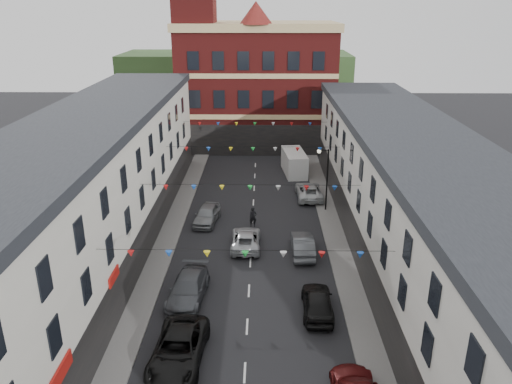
{
  "coord_description": "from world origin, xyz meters",
  "views": [
    {
      "loc": [
        0.9,
        -29.18,
        18.25
      ],
      "look_at": [
        0.36,
        8.59,
        3.91
      ],
      "focal_mm": 35.0,
      "sensor_mm": 36.0,
      "label": 1
    }
  ],
  "objects_px": {
    "car_left_e": "(207,214)",
    "car_left_d": "(188,289)",
    "car_left_c": "(178,349)",
    "white_van": "(294,163)",
    "street_lamp": "(325,171)",
    "pedestrian": "(253,217)",
    "car_right_d": "(318,302)",
    "moving_car": "(246,239)",
    "car_right_e": "(303,245)",
    "car_right_f": "(309,191)"
  },
  "relations": [
    {
      "from": "car_left_d",
      "to": "pedestrian",
      "type": "bearing_deg",
      "value": 75.25
    },
    {
      "from": "car_right_e",
      "to": "car_right_f",
      "type": "distance_m",
      "value": 12.0
    },
    {
      "from": "white_van",
      "to": "pedestrian",
      "type": "relative_size",
      "value": 3.21
    },
    {
      "from": "car_right_e",
      "to": "white_van",
      "type": "bearing_deg",
      "value": -91.76
    },
    {
      "from": "car_left_d",
      "to": "car_right_f",
      "type": "bearing_deg",
      "value": 67.44
    },
    {
      "from": "car_left_c",
      "to": "car_left_e",
      "type": "bearing_deg",
      "value": 94.51
    },
    {
      "from": "car_left_c",
      "to": "moving_car",
      "type": "xyz_separation_m",
      "value": [
        3.18,
        13.71,
        -0.13
      ]
    },
    {
      "from": "car_right_e",
      "to": "white_van",
      "type": "distance_m",
      "value": 19.64
    },
    {
      "from": "car_left_e",
      "to": "car_left_d",
      "type": "bearing_deg",
      "value": -82.31
    },
    {
      "from": "car_left_d",
      "to": "car_right_e",
      "type": "xyz_separation_m",
      "value": [
        7.97,
        6.49,
        -0.02
      ]
    },
    {
      "from": "car_left_e",
      "to": "pedestrian",
      "type": "height_order",
      "value": "pedestrian"
    },
    {
      "from": "car_left_d",
      "to": "pedestrian",
      "type": "height_order",
      "value": "pedestrian"
    },
    {
      "from": "street_lamp",
      "to": "car_left_e",
      "type": "bearing_deg",
      "value": -165.15
    },
    {
      "from": "car_right_d",
      "to": "pedestrian",
      "type": "relative_size",
      "value": 2.61
    },
    {
      "from": "white_van",
      "to": "street_lamp",
      "type": "bearing_deg",
      "value": -85.72
    },
    {
      "from": "moving_car",
      "to": "car_left_d",
      "type": "bearing_deg",
      "value": 65.07
    },
    {
      "from": "white_van",
      "to": "pedestrian",
      "type": "bearing_deg",
      "value": -113.04
    },
    {
      "from": "car_right_e",
      "to": "pedestrian",
      "type": "xyz_separation_m",
      "value": [
        -3.95,
        4.94,
        0.12
      ]
    },
    {
      "from": "moving_car",
      "to": "pedestrian",
      "type": "xyz_separation_m",
      "value": [
        0.49,
        3.84,
        0.21
      ]
    },
    {
      "from": "car_left_c",
      "to": "car_right_e",
      "type": "relative_size",
      "value": 1.24
    },
    {
      "from": "street_lamp",
      "to": "white_van",
      "type": "xyz_separation_m",
      "value": [
        -2.08,
        11.06,
        -2.64
      ]
    },
    {
      "from": "car_left_c",
      "to": "white_van",
      "type": "bearing_deg",
      "value": 79.15
    },
    {
      "from": "car_right_d",
      "to": "car_left_c",
      "type": "bearing_deg",
      "value": 32.04
    },
    {
      "from": "street_lamp",
      "to": "car_left_d",
      "type": "relative_size",
      "value": 1.1
    },
    {
      "from": "street_lamp",
      "to": "moving_car",
      "type": "bearing_deg",
      "value": -133.04
    },
    {
      "from": "car_left_d",
      "to": "car_left_e",
      "type": "relative_size",
      "value": 1.2
    },
    {
      "from": "car_left_e",
      "to": "pedestrian",
      "type": "xyz_separation_m",
      "value": [
        4.09,
        -0.82,
        0.12
      ]
    },
    {
      "from": "white_van",
      "to": "pedestrian",
      "type": "height_order",
      "value": "white_van"
    },
    {
      "from": "car_left_d",
      "to": "car_right_d",
      "type": "bearing_deg",
      "value": -5.2
    },
    {
      "from": "car_right_e",
      "to": "car_right_f",
      "type": "relative_size",
      "value": 0.89
    },
    {
      "from": "car_right_e",
      "to": "moving_car",
      "type": "relative_size",
      "value": 0.95
    },
    {
      "from": "car_left_e",
      "to": "white_van",
      "type": "bearing_deg",
      "value": 65.92
    },
    {
      "from": "street_lamp",
      "to": "car_right_e",
      "type": "bearing_deg",
      "value": -106.47
    },
    {
      "from": "moving_car",
      "to": "white_van",
      "type": "distance_m",
      "value": 19.17
    },
    {
      "from": "car_right_d",
      "to": "white_van",
      "type": "bearing_deg",
      "value": -88.6
    },
    {
      "from": "car_left_d",
      "to": "car_right_f",
      "type": "height_order",
      "value": "car_left_d"
    },
    {
      "from": "car_left_d",
      "to": "car_right_f",
      "type": "xyz_separation_m",
      "value": [
        9.46,
        18.4,
        -0.06
      ]
    },
    {
      "from": "car_right_d",
      "to": "white_van",
      "type": "height_order",
      "value": "white_van"
    },
    {
      "from": "car_right_e",
      "to": "car_left_d",
      "type": "bearing_deg",
      "value": 38.72
    },
    {
      "from": "car_right_e",
      "to": "pedestrian",
      "type": "bearing_deg",
      "value": -51.8
    },
    {
      "from": "car_left_c",
      "to": "car_right_d",
      "type": "xyz_separation_m",
      "value": [
        7.96,
        4.67,
        -0.01
      ]
    },
    {
      "from": "car_left_d",
      "to": "car_left_c",
      "type": "bearing_deg",
      "value": -82.03
    },
    {
      "from": "car_left_d",
      "to": "pedestrian",
      "type": "relative_size",
      "value": 3.06
    },
    {
      "from": "pedestrian",
      "to": "street_lamp",
      "type": "bearing_deg",
      "value": 16.14
    },
    {
      "from": "car_right_d",
      "to": "pedestrian",
      "type": "xyz_separation_m",
      "value": [
        -4.3,
        12.88,
        0.1
      ]
    },
    {
      "from": "car_right_d",
      "to": "white_van",
      "type": "xyz_separation_m",
      "value": [
        0.11,
        27.56,
        0.47
      ]
    },
    {
      "from": "car_left_e",
      "to": "moving_car",
      "type": "bearing_deg",
      "value": -44.89
    },
    {
      "from": "street_lamp",
      "to": "car_left_e",
      "type": "xyz_separation_m",
      "value": [
        -10.57,
        -2.8,
        -3.13
      ]
    },
    {
      "from": "moving_car",
      "to": "white_van",
      "type": "height_order",
      "value": "white_van"
    },
    {
      "from": "car_left_d",
      "to": "car_right_e",
      "type": "height_order",
      "value": "car_left_d"
    }
  ]
}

